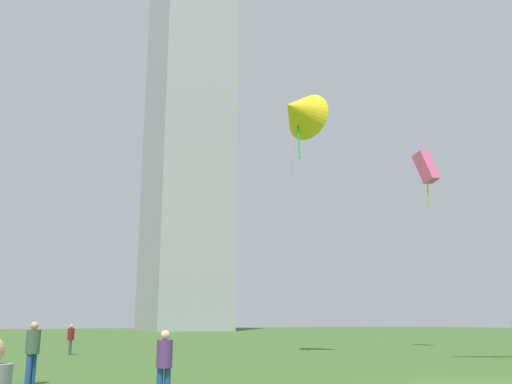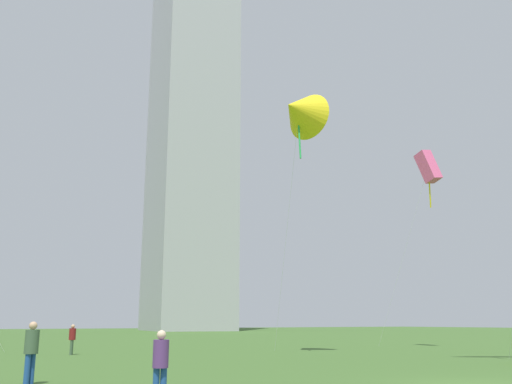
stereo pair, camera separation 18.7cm
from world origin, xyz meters
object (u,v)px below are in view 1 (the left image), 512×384
Objects in this scene: person_standing_2 at (33,348)px; kite_flying_1 at (426,167)px; person_standing_4 at (164,361)px; distant_highrise_0 at (189,110)px; kite_flying_0 at (298,111)px; person_standing_0 at (71,337)px.

kite_flying_1 reaches higher than person_standing_2.
person_standing_4 is 0.02× the size of distant_highrise_0.
person_standing_2 is 20.91m from kite_flying_0.
kite_flying_1 is (22.73, -5.77, 11.61)m from person_standing_0.
distant_highrise_0 is at bearing 175.01° from person_standing_0.
distant_highrise_0 is (39.98, 72.98, 45.68)m from person_standing_0.
kite_flying_0 is at bearing -114.89° from person_standing_4.
person_standing_0 is 1.03× the size of person_standing_4.
person_standing_2 is at bearing -162.24° from kite_flying_1.
person_standing_2 is 1.12× the size of person_standing_4.
distant_highrise_0 is at bearing -93.66° from person_standing_4.
person_standing_4 is 0.11× the size of kite_flying_1.
kite_flying_1 is 87.51m from distant_highrise_0.
kite_flying_0 is at bearing -101.97° from distant_highrise_0.
distant_highrise_0 reaches higher than person_standing_0.
person_standing_0 is at bearing 165.76° from kite_flying_1.
person_standing_2 is 0.12× the size of kite_flying_0.
kite_flying_1 is at bearing 7.29° from kite_flying_0.
distant_highrise_0 reaches higher than person_standing_4.
person_standing_0 is 0.12× the size of kite_flying_1.
kite_flying_0 reaches higher than kite_flying_1.
kite_flying_0 is at bearing -172.71° from kite_flying_1.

